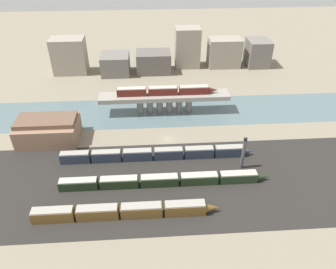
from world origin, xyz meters
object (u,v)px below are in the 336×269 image
(train_yard_near, at_px, (125,211))
(warehouse_building, at_px, (48,130))
(train_yard_far, at_px, (156,154))
(train_yard_mid, at_px, (164,180))
(signal_tower, at_px, (243,154))
(train_on_bridge, at_px, (167,91))

(train_yard_near, height_order, warehouse_building, warehouse_building)
(train_yard_near, relative_size, train_yard_far, 0.79)
(train_yard_mid, bearing_deg, train_yard_near, -133.98)
(warehouse_building, bearing_deg, train_yard_near, -53.20)
(train_yard_far, xyz_separation_m, signal_tower, (28.50, -6.74, 3.91))
(warehouse_building, relative_size, signal_tower, 1.79)
(train_yard_mid, relative_size, warehouse_building, 3.03)
(train_yard_near, relative_size, signal_tower, 4.32)
(train_yard_near, relative_size, warehouse_building, 2.41)
(train_yard_far, bearing_deg, train_yard_near, -111.06)
(train_yard_mid, bearing_deg, train_on_bridge, 85.41)
(train_on_bridge, xyz_separation_m, warehouse_building, (-45.50, -17.82, -5.68))
(train_on_bridge, distance_m, train_yard_far, 33.71)
(train_yard_near, distance_m, train_yard_mid, 17.12)
(train_yard_far, xyz_separation_m, warehouse_building, (-39.83, 14.40, 2.46))
(train_yard_near, bearing_deg, signal_tower, 26.22)
(train_on_bridge, height_order, signal_tower, signal_tower)
(train_on_bridge, xyz_separation_m, train_yard_mid, (-3.66, -45.53, -8.39))
(train_on_bridge, distance_m, train_yard_near, 60.46)
(train_yard_near, height_order, train_yard_mid, train_yard_near)
(train_on_bridge, relative_size, train_yard_mid, 0.63)
(train_yard_far, distance_m, warehouse_building, 42.42)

